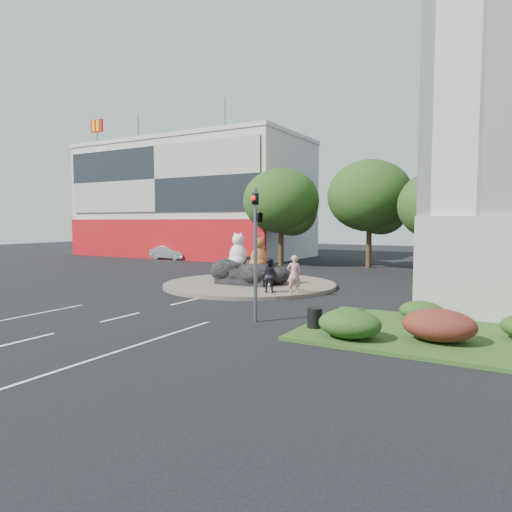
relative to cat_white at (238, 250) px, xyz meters
The scene contains 21 objects.
ground 10.22m from the cat_white, 85.60° to the right, with size 120.00×120.00×0.00m, color black.
roundabout_island 2.17m from the cat_white, ahead, with size 10.00×10.00×0.20m, color brown.
rock_plinth 1.67m from the cat_white, ahead, with size 3.20×2.60×0.90m, color black, non-canonical shape.
shophouse_block 25.21m from the cat_white, 133.84° to the left, with size 25.20×12.30×17.40m.
grass_verge 14.69m from the cat_white, 28.61° to the right, with size 10.00×6.00×0.12m, color #1C4517.
tree_left 12.89m from the cat_white, 104.65° to the left, with size 6.46×6.46×8.27m.
tree_mid 15.01m from the cat_white, 74.78° to the left, with size 6.84×6.84×8.76m.
tree_right 14.32m from the cat_white, 45.75° to the left, with size 5.70×5.70×7.30m.
hedge_near_green 13.35m from the cat_white, 42.55° to the right, with size 2.00×1.60×0.90m, color #183711.
hedge_red 14.71m from the cat_white, 32.99° to the right, with size 2.20×1.76×0.99m, color #441512.
hedge_back_green 12.50m from the cat_white, 24.63° to the right, with size 1.60×1.28×0.72m, color #183711.
traffic_light 10.00m from the cat_white, 53.65° to the right, with size 0.44×1.24×5.00m.
street_lamp 13.94m from the cat_white, ahead, with size 2.34×0.22×8.06m.
cat_white is the anchor object (origin of this frame).
cat_tabby 1.68m from the cat_white, 13.44° to the right, with size 1.11×0.97×1.86m, color #A64A22, non-canonical shape.
kitten_calico 1.85m from the cat_white, 139.13° to the right, with size 0.57×0.49×0.95m, color beige, non-canonical shape.
kitten_white 3.05m from the cat_white, 18.45° to the right, with size 0.46×0.40×0.76m, color silver, non-canonical shape.
pedestrian_pink 5.20m from the cat_white, 24.88° to the right, with size 0.69×0.46×1.90m, color pink.
pedestrian_dark 4.35m from the cat_white, 36.11° to the right, with size 0.85×0.66×1.75m, color black.
parked_car 19.89m from the cat_white, 142.21° to the left, with size 1.40×4.03×1.33m, color #B9BCC1.
litter_bin 11.76m from the cat_white, 44.73° to the right, with size 0.53×0.53×0.68m, color black.
Camera 1 is at (13.49, -12.75, 3.80)m, focal length 32.00 mm.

